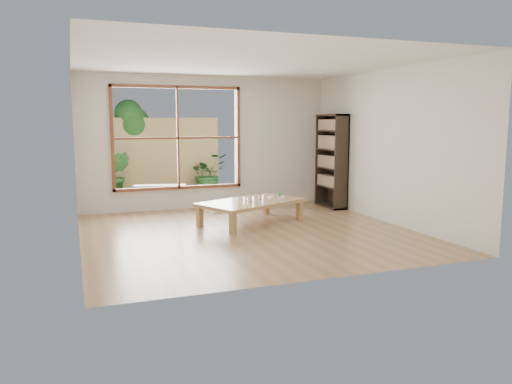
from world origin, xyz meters
The scene contains 15 objects.
ground centered at (0.00, 0.00, 0.00)m, with size 5.00×5.00×0.00m, color #9F774F.
low_table centered at (0.28, 0.65, 0.34)m, with size 2.01×1.63×0.38m.
floor_cushion centered at (0.07, 2.00, 0.04)m, with size 0.53×0.53×0.08m, color white.
bookshelf centered at (2.33, 1.61, 0.93)m, with size 0.30×0.84×1.86m, color black.
glass_tall centered at (0.24, 0.53, 0.46)m, with size 0.08×0.08×0.15m, color silver.
glass_mid centered at (0.48, 0.72, 0.44)m, with size 0.08×0.08×0.11m, color silver.
glass_short centered at (0.18, 0.79, 0.43)m, with size 0.07×0.07×0.09m, color silver.
glass_small centered at (0.21, 0.71, 0.42)m, with size 0.06×0.06×0.07m, color silver.
food_tray centered at (0.81, 0.80, 0.41)m, with size 0.33×0.27×0.09m.
deck centered at (-0.60, 3.56, 0.00)m, with size 2.80×2.00×0.05m, color #3E342D.
garden_bench centered at (-0.82, 3.39, 0.31)m, with size 1.14×0.57×0.35m.
bamboo_fence centered at (-0.60, 4.56, 0.90)m, with size 2.80×0.06×1.80m, color tan.
shrub_right centered at (0.45, 4.15, 0.50)m, with size 0.85×0.74×0.94m, color #286224.
shrub_left centered at (-1.63, 4.15, 0.54)m, with size 0.57×0.46×1.03m, color #286224.
garden_tree centered at (-1.28, 4.86, 1.63)m, with size 1.04×0.85×2.22m.
Camera 1 is at (-2.54, -7.21, 1.73)m, focal length 35.00 mm.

